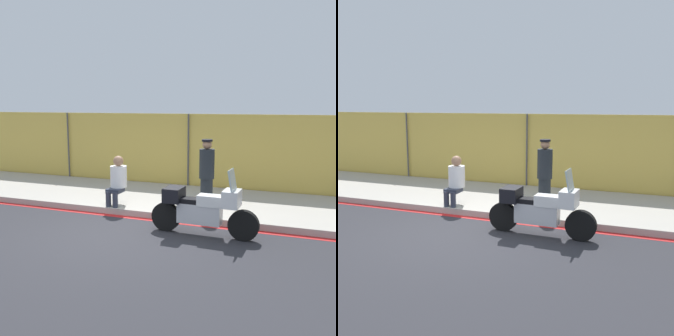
% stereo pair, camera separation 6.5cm
% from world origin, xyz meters
% --- Properties ---
extents(ground_plane, '(120.00, 120.00, 0.00)m').
position_xyz_m(ground_plane, '(0.00, 0.00, 0.00)').
color(ground_plane, '#2D2D33').
extents(sidewalk, '(32.77, 3.31, 0.15)m').
position_xyz_m(sidewalk, '(0.00, 2.84, 0.08)').
color(sidewalk, '#ADA89E').
rests_on(sidewalk, ground_plane).
extents(curb_paint_stripe, '(32.77, 0.18, 0.01)m').
position_xyz_m(curb_paint_stripe, '(0.00, 1.09, 0.00)').
color(curb_paint_stripe, red).
rests_on(curb_paint_stripe, ground_plane).
extents(storefront_fence, '(31.14, 0.17, 2.40)m').
position_xyz_m(storefront_fence, '(0.00, 4.58, 1.20)').
color(storefront_fence, gold).
rests_on(storefront_fence, ground_plane).
extents(motorcycle, '(2.30, 0.53, 1.43)m').
position_xyz_m(motorcycle, '(1.59, 0.48, 0.57)').
color(motorcycle, black).
rests_on(motorcycle, ground_plane).
extents(officer_standing, '(0.37, 0.37, 1.69)m').
position_xyz_m(officer_standing, '(1.22, 2.16, 1.02)').
color(officer_standing, '#1E2328').
rests_on(officer_standing, sidewalk).
extents(person_seated_on_curb, '(0.42, 0.66, 1.24)m').
position_xyz_m(person_seated_on_curb, '(-0.97, 1.63, 0.83)').
color(person_seated_on_curb, '#2D3342').
rests_on(person_seated_on_curb, sidewalk).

